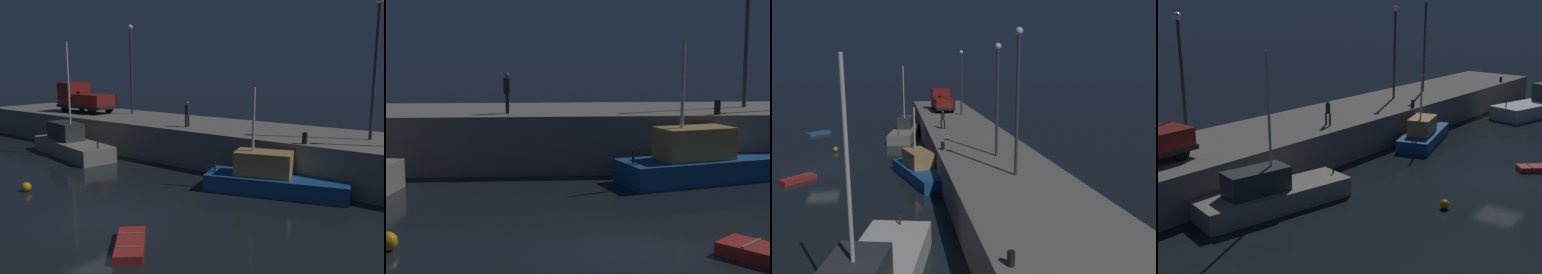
{
  "view_description": "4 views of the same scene",
  "coord_description": "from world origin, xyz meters",
  "views": [
    {
      "loc": [
        13.46,
        -10.91,
        6.55
      ],
      "look_at": [
        -3.86,
        11.51,
        1.7
      ],
      "focal_mm": 38.23,
      "sensor_mm": 36.0,
      "label": 1
    },
    {
      "loc": [
        -2.49,
        -14.43,
        4.97
      ],
      "look_at": [
        -0.71,
        12.02,
        1.27
      ],
      "focal_mm": 54.73,
      "sensor_mm": 36.0,
      "label": 2
    },
    {
      "loc": [
        34.32,
        6.29,
        9.51
      ],
      "look_at": [
        -3.26,
        12.95,
        1.69
      ],
      "focal_mm": 37.2,
      "sensor_mm": 36.0,
      "label": 3
    },
    {
      "loc": [
        -29.25,
        -12.05,
        10.73
      ],
      "look_at": [
        -1.48,
        10.95,
        1.16
      ],
      "focal_mm": 47.99,
      "sensor_mm": 36.0,
      "label": 4
    }
  ],
  "objects": [
    {
      "name": "pier_quay",
      "position": [
        0.0,
        13.03,
        1.24
      ],
      "size": [
        56.34,
        7.26,
        2.48
      ],
      "color": "gray",
      "rests_on": "ground"
    },
    {
      "name": "dinghy_orange_near",
      "position": [
        3.13,
        -1.22,
        0.17
      ],
      "size": [
        2.54,
        2.65,
        0.38
      ],
      "color": "#B22823",
      "rests_on": "ground"
    },
    {
      "name": "dockworker",
      "position": [
        -3.85,
        10.95,
        3.49
      ],
      "size": [
        0.36,
        0.46,
        1.76
      ],
      "color": "black",
      "rests_on": "pier_quay"
    },
    {
      "name": "bollard_west",
      "position": [
        5.07,
        9.84,
        2.79
      ],
      "size": [
        0.28,
        0.28,
        0.62
      ],
      "primitive_type": "cylinder",
      "color": "black",
      "rests_on": "pier_quay"
    },
    {
      "name": "bollard_central",
      "position": [
        22.39,
        10.03,
        2.75
      ],
      "size": [
        0.28,
        0.28,
        0.53
      ],
      "primitive_type": "cylinder",
      "color": "black",
      "rests_on": "pier_quay"
    },
    {
      "name": "lamp_post_central",
      "position": [
        12.27,
        13.34,
        7.47
      ],
      "size": [
        0.44,
        0.44,
        8.6
      ],
      "color": "#38383D",
      "rests_on": "pier_quay"
    },
    {
      "name": "lamp_post_east",
      "position": [
        7.5,
        13.4,
        7.09
      ],
      "size": [
        0.44,
        0.44,
        7.87
      ],
      "color": "#38383D",
      "rests_on": "pier_quay"
    },
    {
      "name": "ground_plane",
      "position": [
        0.0,
        0.0,
        0.0
      ],
      "size": [
        320.0,
        320.0,
        0.0
      ],
      "primitive_type": "plane",
      "color": "black"
    },
    {
      "name": "fishing_trawler_red",
      "position": [
        -12.28,
        7.45,
        0.83
      ],
      "size": [
        8.87,
        4.07,
        8.37
      ],
      "color": "gray",
      "rests_on": "ground"
    },
    {
      "name": "mooring_buoy_near",
      "position": [
        -6.38,
        0.32,
        0.25
      ],
      "size": [
        0.5,
        0.5,
        0.5
      ],
      "primitive_type": "sphere",
      "color": "orange",
      "rests_on": "ground"
    },
    {
      "name": "fishing_boat_white",
      "position": [
        20.99,
        5.03,
        0.96
      ],
      "size": [
        11.76,
        5.62,
        9.62
      ],
      "color": "silver",
      "rests_on": "ground"
    },
    {
      "name": "fishing_boat_blue",
      "position": [
        4.09,
        8.14,
        0.77
      ],
      "size": [
        7.67,
        4.4,
        5.52
      ],
      "color": "#195193",
      "rests_on": "ground"
    },
    {
      "name": "lamp_post_west",
      "position": [
        -12.69,
        14.29,
        6.98
      ],
      "size": [
        0.44,
        0.44,
        7.66
      ],
      "color": "#38383D",
      "rests_on": "pier_quay"
    }
  ]
}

